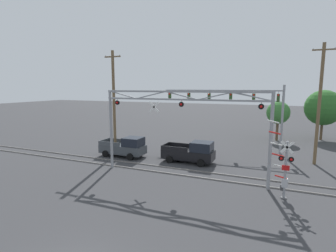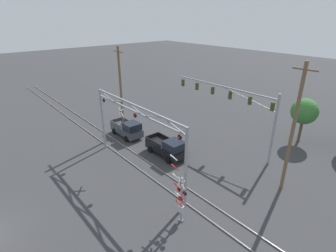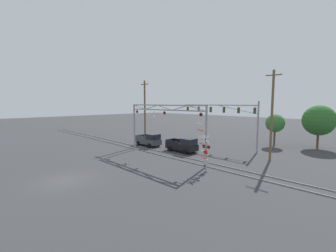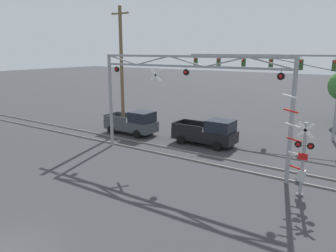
% 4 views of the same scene
% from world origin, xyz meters
% --- Properties ---
extents(rail_track_near, '(80.00, 0.08, 0.10)m').
position_xyz_m(rail_track_near, '(0.00, 12.55, 0.05)').
color(rail_track_near, gray).
rests_on(rail_track_near, ground_plane).
extents(rail_track_far, '(80.00, 0.08, 0.10)m').
position_xyz_m(rail_track_far, '(0.00, 13.98, 0.05)').
color(rail_track_far, gray).
rests_on(rail_track_far, ground_plane).
extents(crossing_gantry, '(12.98, 0.27, 6.69)m').
position_xyz_m(crossing_gantry, '(-0.01, 12.26, 4.74)').
color(crossing_gantry, gray).
rests_on(crossing_gantry, ground_plane).
extents(crossing_signal_mast, '(1.66, 0.35, 4.96)m').
position_xyz_m(crossing_signal_mast, '(7.27, 10.98, 1.84)').
color(crossing_signal_mast, gray).
rests_on(crossing_signal_mast, ground_plane).
extents(traffic_signal_span, '(13.17, 0.39, 7.16)m').
position_xyz_m(traffic_signal_span, '(3.13, 23.02, 5.20)').
color(traffic_signal_span, gray).
rests_on(traffic_signal_span, ground_plane).
extents(pickup_truck_lead, '(4.78, 2.11, 2.03)m').
position_xyz_m(pickup_truck_lead, '(-0.47, 16.33, 0.97)').
color(pickup_truck_lead, black).
rests_on(pickup_truck_lead, ground_plane).
extents(pickup_truck_following, '(4.59, 2.11, 2.03)m').
position_xyz_m(pickup_truck_following, '(-7.25, 15.77, 0.97)').
color(pickup_truck_following, '#3D4247').
rests_on(pickup_truck_following, ground_plane).
extents(utility_pole_left, '(1.80, 0.28, 10.49)m').
position_xyz_m(utility_pole_left, '(-8.54, 15.97, 5.39)').
color(utility_pole_left, brown).
rests_on(utility_pole_left, ground_plane).
extents(utility_pole_right, '(1.80, 0.28, 10.72)m').
position_xyz_m(utility_pole_right, '(10.04, 20.19, 5.51)').
color(utility_pole_right, brown).
rests_on(utility_pole_right, ground_plane).
extents(background_tree_beyond_span, '(2.92, 2.92, 5.13)m').
position_xyz_m(background_tree_beyond_span, '(6.78, 30.35, 3.64)').
color(background_tree_beyond_span, brown).
rests_on(background_tree_beyond_span, ground_plane).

